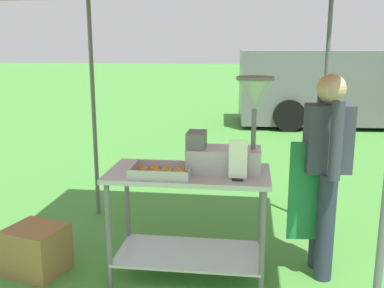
{
  "coord_description": "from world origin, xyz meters",
  "views": [
    {
      "loc": [
        0.28,
        -1.87,
        1.82
      ],
      "look_at": [
        -0.17,
        1.56,
        1.04
      ],
      "focal_mm": 41.54,
      "sensor_mm": 36.0,
      "label": 1
    }
  ],
  "objects_px": {
    "donut_fryer": "(232,136)",
    "vendor": "(325,166)",
    "donut_cart": "(189,203)",
    "donut_tray": "(163,172)",
    "van_grey": "(356,87)",
    "menu_sign": "(238,163)",
    "supply_crate": "(37,250)"
  },
  "relations": [
    {
      "from": "donut_tray",
      "to": "supply_crate",
      "type": "height_order",
      "value": "donut_tray"
    },
    {
      "from": "menu_sign",
      "to": "vendor",
      "type": "distance_m",
      "value": 0.77
    },
    {
      "from": "van_grey",
      "to": "menu_sign",
      "type": "bearing_deg",
      "value": -108.15
    },
    {
      "from": "supply_crate",
      "to": "van_grey",
      "type": "distance_m",
      "value": 8.53
    },
    {
      "from": "donut_fryer",
      "to": "supply_crate",
      "type": "distance_m",
      "value": 1.84
    },
    {
      "from": "menu_sign",
      "to": "supply_crate",
      "type": "height_order",
      "value": "menu_sign"
    },
    {
      "from": "van_grey",
      "to": "donut_tray",
      "type": "bearing_deg",
      "value": -112.11
    },
    {
      "from": "donut_cart",
      "to": "menu_sign",
      "type": "relative_size",
      "value": 4.2
    },
    {
      "from": "menu_sign",
      "to": "supply_crate",
      "type": "distance_m",
      "value": 1.81
    },
    {
      "from": "vendor",
      "to": "donut_cart",
      "type": "bearing_deg",
      "value": -169.65
    },
    {
      "from": "donut_fryer",
      "to": "van_grey",
      "type": "bearing_deg",
      "value": 70.92
    },
    {
      "from": "donut_fryer",
      "to": "van_grey",
      "type": "height_order",
      "value": "van_grey"
    },
    {
      "from": "donut_fryer",
      "to": "vendor",
      "type": "xyz_separation_m",
      "value": [
        0.72,
        0.14,
        -0.25
      ]
    },
    {
      "from": "donut_cart",
      "to": "supply_crate",
      "type": "relative_size",
      "value": 2.44
    },
    {
      "from": "donut_fryer",
      "to": "menu_sign",
      "type": "height_order",
      "value": "donut_fryer"
    },
    {
      "from": "donut_cart",
      "to": "vendor",
      "type": "height_order",
      "value": "vendor"
    },
    {
      "from": "menu_sign",
      "to": "donut_tray",
      "type": "bearing_deg",
      "value": 172.27
    },
    {
      "from": "donut_tray",
      "to": "vendor",
      "type": "height_order",
      "value": "vendor"
    },
    {
      "from": "menu_sign",
      "to": "van_grey",
      "type": "height_order",
      "value": "van_grey"
    },
    {
      "from": "donut_tray",
      "to": "vendor",
      "type": "relative_size",
      "value": 0.28
    },
    {
      "from": "donut_cart",
      "to": "donut_fryer",
      "type": "relative_size",
      "value": 1.72
    },
    {
      "from": "donut_fryer",
      "to": "vendor",
      "type": "distance_m",
      "value": 0.78
    },
    {
      "from": "supply_crate",
      "to": "van_grey",
      "type": "xyz_separation_m",
      "value": [
        4.08,
        7.46,
        0.69
      ]
    },
    {
      "from": "donut_cart",
      "to": "donut_tray",
      "type": "xyz_separation_m",
      "value": [
        -0.18,
        -0.11,
        0.28
      ]
    },
    {
      "from": "donut_cart",
      "to": "donut_tray",
      "type": "distance_m",
      "value": 0.35
    },
    {
      "from": "donut_fryer",
      "to": "supply_crate",
      "type": "relative_size",
      "value": 1.42
    },
    {
      "from": "supply_crate",
      "to": "vendor",
      "type": "bearing_deg",
      "value": 7.36
    },
    {
      "from": "donut_fryer",
      "to": "menu_sign",
      "type": "relative_size",
      "value": 2.45
    },
    {
      "from": "donut_cart",
      "to": "vendor",
      "type": "relative_size",
      "value": 0.77
    },
    {
      "from": "donut_fryer",
      "to": "supply_crate",
      "type": "height_order",
      "value": "donut_fryer"
    },
    {
      "from": "donut_tray",
      "to": "donut_fryer",
      "type": "distance_m",
      "value": 0.59
    },
    {
      "from": "menu_sign",
      "to": "vendor",
      "type": "bearing_deg",
      "value": 29.46
    }
  ]
}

